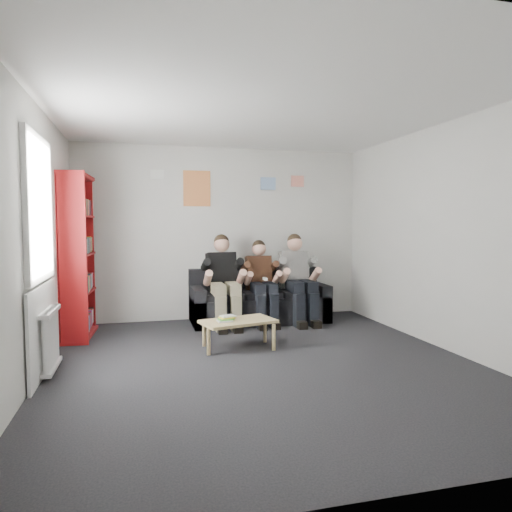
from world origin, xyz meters
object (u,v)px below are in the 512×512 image
(bookshelf, at_px, (78,256))
(person_left, at_px, (224,281))
(sofa, at_px, (258,302))
(person_middle, at_px, (262,282))
(person_right, at_px, (298,279))
(coffee_table, at_px, (238,323))

(bookshelf, xyz_separation_m, person_left, (1.97, 0.16, -0.41))
(person_left, bearing_deg, sofa, 14.51)
(person_middle, bearing_deg, person_left, -177.09)
(person_left, relative_size, person_right, 1.00)
(person_right, bearing_deg, sofa, 163.43)
(coffee_table, xyz_separation_m, person_left, (0.05, 1.25, 0.36))
(sofa, height_order, bookshelf, bookshelf)
(sofa, relative_size, person_middle, 1.65)
(sofa, bearing_deg, person_left, -161.13)
(person_middle, height_order, person_right, person_right)
(person_middle, relative_size, person_right, 0.93)
(bookshelf, distance_m, coffee_table, 2.34)
(coffee_table, height_order, person_middle, person_middle)
(sofa, bearing_deg, person_middle, -90.00)
(bookshelf, relative_size, coffee_table, 2.49)
(sofa, distance_m, person_right, 0.71)
(bookshelf, xyz_separation_m, person_middle, (2.55, 0.17, -0.45))
(sofa, distance_m, person_left, 0.71)
(bookshelf, height_order, person_right, bookshelf)
(coffee_table, relative_size, person_right, 0.64)
(bookshelf, relative_size, person_left, 1.59)
(bookshelf, relative_size, person_middle, 1.71)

